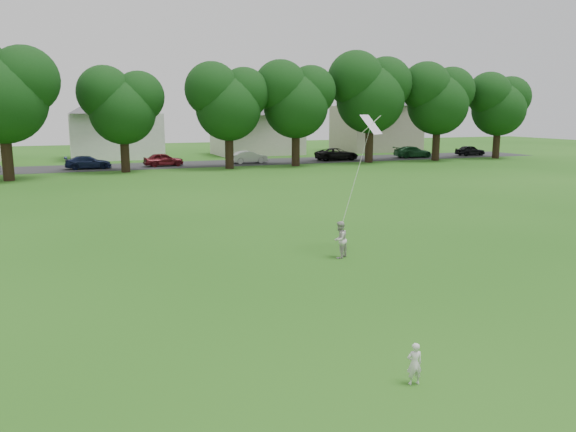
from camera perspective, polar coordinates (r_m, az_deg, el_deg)
name	(u,v)px	position (r m, az deg, el deg)	size (l,w,h in m)	color
ground	(315,327)	(13.43, 2.73, -11.20)	(160.00, 160.00, 0.00)	#1E5112
street	(127,167)	(53.83, -16.06, 4.85)	(90.00, 7.00, 0.01)	#2D2D30
toddler	(414,364)	(10.94, 12.72, -14.42)	(0.30, 0.19, 0.81)	silver
older_boy	(340,240)	(19.38, 5.29, -2.41)	(0.63, 0.49, 1.29)	beige
kite	(356,178)	(19.48, 6.89, 3.87)	(1.18, 0.96, 4.07)	white
tree_row	(166,91)	(48.66, -12.27, 12.29)	(82.08, 10.06, 11.05)	black
parked_cars	(184,159)	(53.54, -10.47, 5.71)	(71.96, 2.55, 1.28)	black
house_row	(120,111)	(63.62, -16.66, 10.15)	(77.03, 14.08, 10.40)	beige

